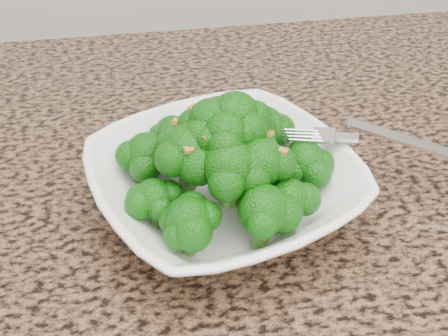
{
  "coord_description": "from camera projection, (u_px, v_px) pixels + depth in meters",
  "views": [
    {
      "loc": [
        -0.1,
        0.01,
        1.26
      ],
      "look_at": [
        -0.03,
        0.4,
        0.95
      ],
      "focal_mm": 45.0,
      "sensor_mm": 36.0,
      "label": 1
    }
  ],
  "objects": [
    {
      "name": "fork",
      "position": [
        350.0,
        137.0,
        0.52
      ],
      "size": [
        0.19,
        0.11,
        0.01
      ],
      "primitive_type": null,
      "rotation": [
        0.0,
        0.0,
        -0.41
      ],
      "color": "silver",
      "rests_on": "bowl"
    },
    {
      "name": "bowl",
      "position": [
        224.0,
        186.0,
        0.52
      ],
      "size": [
        0.3,
        0.3,
        0.06
      ],
      "primitive_type": "imported",
      "rotation": [
        0.0,
        0.0,
        0.33
      ],
      "color": "white",
      "rests_on": "granite_counter"
    },
    {
      "name": "broccoli_pile",
      "position": [
        224.0,
        125.0,
        0.48
      ],
      "size": [
        0.21,
        0.21,
        0.08
      ],
      "primitive_type": null,
      "color": "#11600A",
      "rests_on": "bowl"
    },
    {
      "name": "granite_counter",
      "position": [
        280.0,
        301.0,
        0.47
      ],
      "size": [
        1.64,
        1.04,
        0.03
      ],
      "primitive_type": "cube",
      "color": "brown",
      "rests_on": "cabinet"
    },
    {
      "name": "garlic_topping",
      "position": [
        224.0,
        81.0,
        0.45
      ],
      "size": [
        0.12,
        0.12,
        0.01
      ],
      "primitive_type": null,
      "color": "#B3812B",
      "rests_on": "broccoli_pile"
    }
  ]
}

